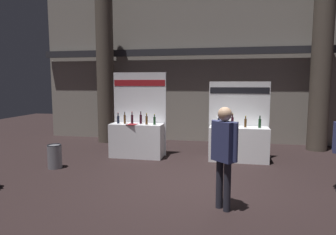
{
  "coord_description": "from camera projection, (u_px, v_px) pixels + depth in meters",
  "views": [
    {
      "loc": [
        0.71,
        -6.12,
        2.19
      ],
      "look_at": [
        -0.74,
        1.22,
        1.3
      ],
      "focal_mm": 31.5,
      "sensor_mm": 36.0,
      "label": 1
    }
  ],
  "objects": [
    {
      "name": "trash_bin",
      "position": [
        55.0,
        156.0,
        7.56
      ],
      "size": [
        0.35,
        0.35,
        0.62
      ],
      "color": "slate",
      "rests_on": "ground_plane"
    },
    {
      "name": "exhibitor_booth_1",
      "position": [
        238.0,
        140.0,
        8.28
      ],
      "size": [
        1.7,
        0.66,
        2.22
      ],
      "color": "white",
      "rests_on": "ground_plane"
    },
    {
      "name": "hall_colonnade",
      "position": [
        207.0,
        61.0,
        10.68
      ],
      "size": [
        12.64,
        1.3,
        5.99
      ],
      "color": "gray",
      "rests_on": "ground_plane"
    },
    {
      "name": "ground_plane",
      "position": [
        191.0,
        185.0,
        6.36
      ],
      "size": [
        25.28,
        25.28,
        0.0
      ],
      "primitive_type": "plane",
      "color": "black"
    },
    {
      "name": "visitor_1",
      "position": [
        224.0,
        149.0,
        5.0
      ],
      "size": [
        0.45,
        0.44,
        1.79
      ],
      "rotation": [
        0.0,
        0.0,
        5.54
      ],
      "color": "#23232D",
      "rests_on": "ground_plane"
    },
    {
      "name": "exhibitor_booth_0",
      "position": [
        137.0,
        136.0,
        8.73
      ],
      "size": [
        1.62,
        0.71,
        2.5
      ],
      "color": "white",
      "rests_on": "ground_plane"
    }
  ]
}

